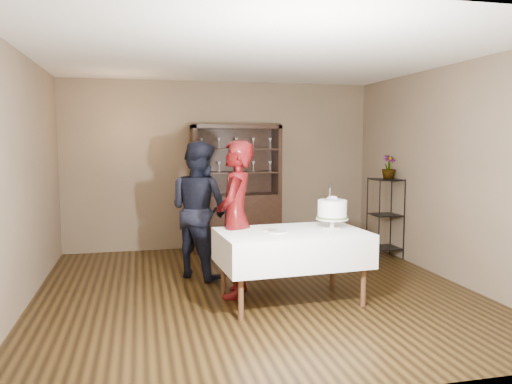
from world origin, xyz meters
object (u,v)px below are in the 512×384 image
at_px(woman, 235,219).
at_px(cake, 332,211).
at_px(man, 199,210).
at_px(potted_plant, 389,167).
at_px(china_hutch, 236,209).
at_px(cake_table, 292,248).
at_px(plant_etagere, 385,215).

distance_m(woman, cake, 1.09).
height_order(man, potted_plant, man).
height_order(woman, man, woman).
relative_size(china_hutch, cake_table, 1.23).
relative_size(plant_etagere, woman, 0.68).
xyz_separation_m(woman, cake, (1.04, -0.29, 0.10)).
bearing_deg(man, plant_etagere, -122.45).
relative_size(plant_etagere, man, 0.69).
height_order(cake_table, cake, cake).
bearing_deg(plant_etagere, potted_plant, 26.32).
bearing_deg(woman, man, -139.17).
distance_m(plant_etagere, potted_plant, 0.71).
xyz_separation_m(china_hutch, woman, (-0.46, -2.36, 0.22)).
height_order(china_hutch, woman, china_hutch).
distance_m(man, cake, 1.80).
distance_m(cake_table, woman, 0.71).
bearing_deg(woman, plant_etagere, 139.32).
bearing_deg(cake_table, potted_plant, 39.80).
xyz_separation_m(cake_table, potted_plant, (2.03, 1.69, 0.76)).
bearing_deg(potted_plant, cake, -133.40).
bearing_deg(plant_etagere, cake_table, -139.95).
distance_m(cake, potted_plant, 2.27).
xyz_separation_m(china_hutch, man, (-0.76, -1.46, 0.21)).
height_order(china_hutch, cake_table, china_hutch).
xyz_separation_m(plant_etagere, cake_table, (-1.98, -1.67, -0.05)).
bearing_deg(man, woman, 158.16).
height_order(china_hutch, cake, china_hutch).
distance_m(china_hutch, potted_plant, 2.46).
height_order(plant_etagere, potted_plant, potted_plant).
bearing_deg(cake_table, man, 124.38).
height_order(woman, potted_plant, woman).
xyz_separation_m(man, cake, (1.35, -1.19, 0.11)).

